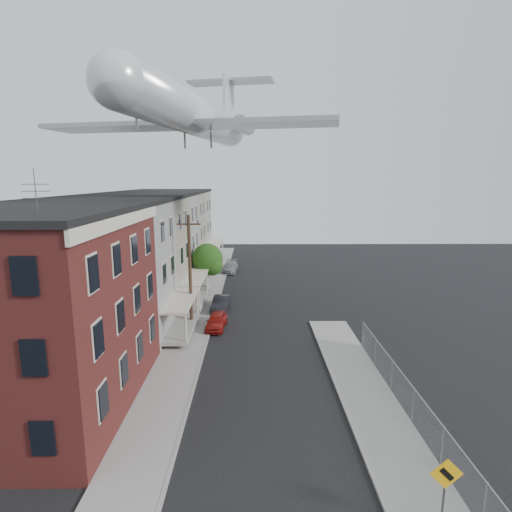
{
  "coord_description": "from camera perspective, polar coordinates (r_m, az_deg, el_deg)",
  "views": [
    {
      "loc": [
        -0.68,
        -12.37,
        11.64
      ],
      "look_at": [
        -0.53,
        7.75,
        7.78
      ],
      "focal_mm": 28.0,
      "sensor_mm": 36.0,
      "label": 1
    }
  ],
  "objects": [
    {
      "name": "chainlink_fence",
      "position": [
        21.77,
        21.54,
        -19.24
      ],
      "size": [
        0.06,
        18.06,
        1.9
      ],
      "color": "gray",
      "rests_on": "ground"
    },
    {
      "name": "car_far",
      "position": [
        51.25,
        -3.69,
        -1.56
      ],
      "size": [
        2.06,
        4.51,
        1.28
      ],
      "primitive_type": "imported",
      "rotation": [
        0.0,
        0.0,
        -0.06
      ],
      "color": "gray",
      "rests_on": "ground"
    },
    {
      "name": "sidewalk_right",
      "position": [
        22.57,
        16.59,
        -20.5
      ],
      "size": [
        3.0,
        26.0,
        0.12
      ],
      "primitive_type": "cube",
      "color": "gray",
      "rests_on": "ground"
    },
    {
      "name": "sidewalk_left",
      "position": [
        38.47,
        -7.67,
        -6.76
      ],
      "size": [
        3.0,
        62.0,
        0.12
      ],
      "primitive_type": "cube",
      "color": "gray",
      "rests_on": "ground"
    },
    {
      "name": "utility_pole",
      "position": [
        31.54,
        -9.41,
        -2.05
      ],
      "size": [
        1.8,
        0.26,
        9.0
      ],
      "color": "black",
      "rests_on": "ground"
    },
    {
      "name": "row_house_d",
      "position": [
        51.54,
        -13.1,
        3.32
      ],
      "size": [
        11.98,
        7.0,
        10.3
      ],
      "color": "#716859",
      "rests_on": "ground"
    },
    {
      "name": "warning_sign",
      "position": [
        16.22,
        25.43,
        -27.29
      ],
      "size": [
        1.1,
        0.11,
        2.8
      ],
      "color": "#515156",
      "rests_on": "ground"
    },
    {
      "name": "car_near",
      "position": [
        32.2,
        -5.69,
        -9.23
      ],
      "size": [
        1.7,
        3.67,
        1.22
      ],
      "primitive_type": "imported",
      "rotation": [
        0.0,
        0.0,
        -0.08
      ],
      "color": "maroon",
      "rests_on": "ground"
    },
    {
      "name": "curb_left",
      "position": [
        38.31,
        -5.5,
        -6.77
      ],
      "size": [
        0.15,
        62.0,
        0.14
      ],
      "primitive_type": "cube",
      "color": "gray",
      "rests_on": "ground"
    },
    {
      "name": "street_tree",
      "position": [
        41.37,
        -6.8,
        -0.64
      ],
      "size": [
        3.22,
        3.2,
        5.2
      ],
      "color": "black",
      "rests_on": "ground"
    },
    {
      "name": "car_mid",
      "position": [
        36.44,
        -5.05,
        -6.77
      ],
      "size": [
        1.64,
        3.94,
        1.27
      ],
      "primitive_type": "imported",
      "rotation": [
        0.0,
        0.0,
        -0.08
      ],
      "color": "black",
      "rests_on": "ground"
    },
    {
      "name": "ground",
      "position": [
        17.0,
        2.33,
        -32.38
      ],
      "size": [
        120.0,
        120.0,
        0.0
      ],
      "primitive_type": "plane",
      "color": "black",
      "rests_on": "ground"
    },
    {
      "name": "row_house_e",
      "position": [
        58.34,
        -11.61,
        4.23
      ],
      "size": [
        11.98,
        7.0,
        10.3
      ],
      "color": "slate",
      "rests_on": "ground"
    },
    {
      "name": "corner_building",
      "position": [
        23.35,
        -29.63,
        -6.71
      ],
      "size": [
        10.31,
        12.3,
        12.15
      ],
      "color": "black",
      "rests_on": "ground"
    },
    {
      "name": "row_house_c",
      "position": [
        44.8,
        -15.03,
        2.13
      ],
      "size": [
        11.98,
        7.0,
        10.3
      ],
      "color": "slate",
      "rests_on": "ground"
    },
    {
      "name": "row_house_b",
      "position": [
        38.16,
        -17.63,
        0.52
      ],
      "size": [
        11.98,
        7.0,
        10.3
      ],
      "color": "#716859",
      "rests_on": "ground"
    },
    {
      "name": "curb_right",
      "position": [
        22.22,
        12.77,
        -20.82
      ],
      "size": [
        0.15,
        26.0,
        0.14
      ],
      "primitive_type": "cube",
      "color": "gray",
      "rests_on": "ground"
    },
    {
      "name": "row_house_a",
      "position": [
        31.67,
        -21.31,
        -1.76
      ],
      "size": [
        11.98,
        7.0,
        10.3
      ],
      "color": "slate",
      "rests_on": "ground"
    },
    {
      "name": "airplane",
      "position": [
        33.83,
        -8.6,
        19.18
      ],
      "size": [
        22.7,
        25.94,
        7.46
      ],
      "color": "silver",
      "rests_on": "ground"
    }
  ]
}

